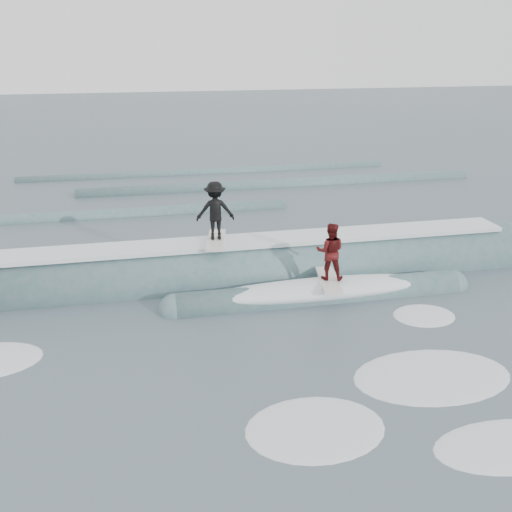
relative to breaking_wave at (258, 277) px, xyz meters
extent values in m
plane|color=#374651|center=(-0.21, -5.59, -0.04)|extent=(160.00, 160.00, 0.00)
cylinder|color=#3B6263|center=(-0.21, 0.26, -0.04)|extent=(19.21, 2.39, 2.39)
sphere|color=#3B6263|center=(9.39, 0.26, -0.04)|extent=(2.39, 2.39, 2.39)
cylinder|color=#3B6263|center=(1.59, -1.94, -0.04)|extent=(9.00, 1.08, 1.08)
sphere|color=#3B6263|center=(-2.91, -1.94, -0.04)|extent=(1.08, 1.08, 1.08)
sphere|color=#3B6263|center=(6.09, -1.94, -0.04)|extent=(1.08, 1.08, 1.08)
cube|color=white|center=(-0.21, 0.26, 1.23)|extent=(18.00, 1.30, 0.14)
ellipsoid|color=white|center=(1.59, -1.94, 0.26)|extent=(7.60, 1.30, 0.60)
cube|color=silver|center=(-1.35, 0.26, 1.35)|extent=(0.95, 2.07, 0.10)
imported|color=black|center=(-1.35, 0.26, 2.35)|extent=(1.29, 0.80, 1.91)
cube|color=silver|center=(1.84, -1.94, 0.55)|extent=(0.88, 2.06, 0.10)
imported|color=#450D0D|center=(1.84, -1.94, 1.50)|extent=(1.04, 0.92, 1.79)
ellipsoid|color=white|center=(4.19, -3.74, -0.04)|extent=(1.88, 1.28, 0.10)
ellipsoid|color=white|center=(2.85, -6.73, -0.04)|extent=(3.40, 2.32, 0.10)
ellipsoid|color=white|center=(-0.50, -8.04, -0.04)|extent=(3.13, 2.13, 0.10)
ellipsoid|color=white|center=(3.15, -9.36, -0.04)|extent=(3.00, 2.04, 0.10)
cylinder|color=#3B6263|center=(-7.88, 8.41, -0.04)|extent=(22.00, 0.70, 0.70)
cylinder|color=#3B6263|center=(4.06, 12.41, -0.04)|extent=(22.00, 0.80, 0.80)
cylinder|color=#3B6263|center=(0.47, 16.41, -0.04)|extent=(22.00, 0.60, 0.60)
camera|label=1|loc=(-3.73, -17.37, 7.55)|focal=40.00mm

